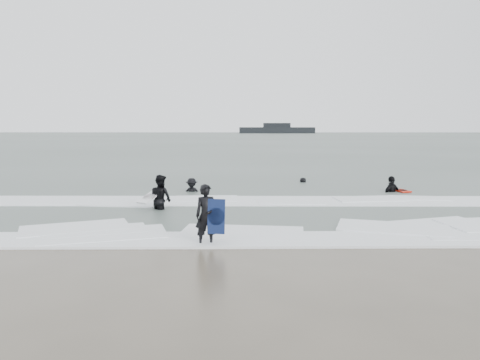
{
  "coord_description": "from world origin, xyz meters",
  "views": [
    {
      "loc": [
        0.1,
        -13.86,
        3.39
      ],
      "look_at": [
        0.0,
        5.0,
        1.1
      ],
      "focal_mm": 35.0,
      "sensor_mm": 36.0,
      "label": 1
    }
  ],
  "objects_px": {
    "surfer_centre": "(207,245)",
    "vessel_horizon": "(277,130)",
    "surfer_wading": "(161,210)",
    "surfer_right_near": "(392,193)",
    "surfer_right_far": "(303,183)",
    "surfer_breaker": "(192,193)"
  },
  "relations": [
    {
      "from": "surfer_centre",
      "to": "surfer_wading",
      "type": "height_order",
      "value": "surfer_wading"
    },
    {
      "from": "surfer_breaker",
      "to": "surfer_right_far",
      "type": "xyz_separation_m",
      "value": [
        5.94,
        3.79,
        0.0
      ]
    },
    {
      "from": "surfer_right_near",
      "to": "vessel_horizon",
      "type": "distance_m",
      "value": 137.27
    },
    {
      "from": "surfer_centre",
      "to": "surfer_right_near",
      "type": "distance_m",
      "value": 13.01
    },
    {
      "from": "surfer_breaker",
      "to": "surfer_centre",
      "type": "bearing_deg",
      "value": -82.58
    },
    {
      "from": "surfer_centre",
      "to": "vessel_horizon",
      "type": "bearing_deg",
      "value": 68.06
    },
    {
      "from": "surfer_centre",
      "to": "vessel_horizon",
      "type": "xyz_separation_m",
      "value": [
        12.68,
        147.2,
        1.3
      ]
    },
    {
      "from": "surfer_centre",
      "to": "surfer_right_far",
      "type": "xyz_separation_m",
      "value": [
        4.45,
        13.7,
        0.0
      ]
    },
    {
      "from": "vessel_horizon",
      "to": "surfer_breaker",
      "type": "bearing_deg",
      "value": -95.89
    },
    {
      "from": "surfer_wading",
      "to": "surfer_right_near",
      "type": "relative_size",
      "value": 0.99
    },
    {
      "from": "surfer_right_near",
      "to": "vessel_horizon",
      "type": "bearing_deg",
      "value": -125.43
    },
    {
      "from": "surfer_centre",
      "to": "surfer_breaker",
      "type": "bearing_deg",
      "value": 81.53
    },
    {
      "from": "surfer_centre",
      "to": "surfer_wading",
      "type": "bearing_deg",
      "value": 95.41
    },
    {
      "from": "surfer_right_near",
      "to": "surfer_right_far",
      "type": "height_order",
      "value": "surfer_right_near"
    },
    {
      "from": "surfer_wading",
      "to": "surfer_right_near",
      "type": "bearing_deg",
      "value": -116.9
    },
    {
      "from": "surfer_right_near",
      "to": "vessel_horizon",
      "type": "xyz_separation_m",
      "value": [
        4.35,
        137.2,
        1.3
      ]
    },
    {
      "from": "surfer_right_near",
      "to": "surfer_right_far",
      "type": "relative_size",
      "value": 1.34
    },
    {
      "from": "surfer_wading",
      "to": "surfer_breaker",
      "type": "relative_size",
      "value": 1.23
    },
    {
      "from": "surfer_centre",
      "to": "vessel_horizon",
      "type": "height_order",
      "value": "vessel_horizon"
    },
    {
      "from": "surfer_wading",
      "to": "surfer_right_near",
      "type": "distance_m",
      "value": 11.52
    },
    {
      "from": "surfer_breaker",
      "to": "surfer_right_near",
      "type": "relative_size",
      "value": 0.8
    },
    {
      "from": "surfer_right_far",
      "to": "vessel_horizon",
      "type": "distance_m",
      "value": 133.76
    }
  ]
}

